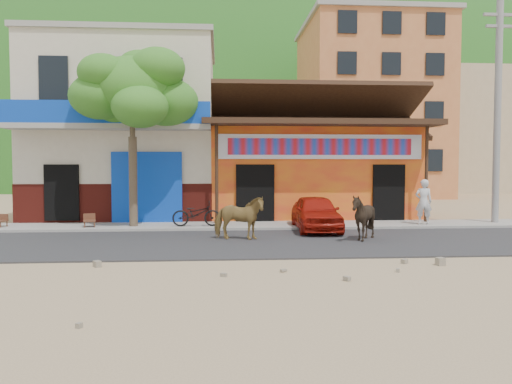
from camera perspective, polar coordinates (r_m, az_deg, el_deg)
ground at (r=11.53m, az=4.41°, el=-7.73°), size 120.00×120.00×0.00m
road at (r=13.97m, az=2.87°, el=-5.76°), size 60.00×5.00×0.04m
sidewalk at (r=17.41m, az=1.44°, el=-3.88°), size 60.00×2.00×0.12m
dance_club at (r=21.53m, az=5.70°, el=2.06°), size 8.00×6.00×3.60m
cafe_building at (r=21.58m, az=-14.42°, el=6.50°), size 7.00×6.00×7.00m
apartment_front at (r=37.00m, az=12.79°, el=8.91°), size 9.00×9.00×12.00m
apartment_rear at (r=45.76m, az=21.44°, el=6.37°), size 8.00×8.00×10.00m
hillside at (r=81.82m, az=-3.04°, el=9.91°), size 100.00×40.00×24.00m
tree at (r=17.27m, az=-13.93°, el=6.14°), size 3.00×3.00×6.00m
utility_pole at (r=19.95m, az=25.88°, el=8.38°), size 0.24×0.24×8.00m
cow_tan at (r=14.23m, az=-1.99°, el=-2.97°), size 1.59×0.96×1.26m
cow_dark at (r=14.38m, az=12.14°, el=-2.87°), size 1.39×1.29×1.31m
red_car at (r=16.38m, az=6.85°, el=-2.37°), size 1.46×3.44×1.16m
scooter at (r=16.86m, az=-6.82°, el=-2.48°), size 1.62×0.59×0.85m
pedestrian at (r=18.22m, az=18.60°, el=-1.07°), size 0.63×0.48×1.57m
cafe_chair_left at (r=18.65m, az=-27.24°, el=-2.35°), size 0.47×0.47×0.79m
cafe_chair_right at (r=17.43m, az=-18.51°, el=-2.47°), size 0.47×0.47×0.83m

